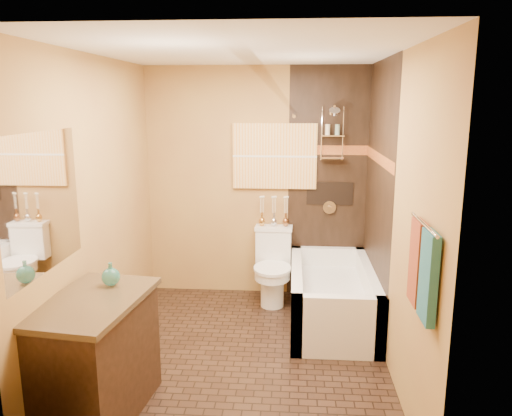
# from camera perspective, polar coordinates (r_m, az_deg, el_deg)

# --- Properties ---
(floor) EXTENTS (3.00, 3.00, 0.00)m
(floor) POSITION_cam_1_polar(r_m,az_deg,el_deg) (4.44, -1.47, -16.60)
(floor) COLOR black
(floor) RESTS_ON ground
(wall_left) EXTENTS (0.02, 3.00, 2.50)m
(wall_left) POSITION_cam_1_polar(r_m,az_deg,el_deg) (4.28, -17.76, -0.38)
(wall_left) COLOR #B08F44
(wall_left) RESTS_ON floor
(wall_right) EXTENTS (0.02, 3.00, 2.50)m
(wall_right) POSITION_cam_1_polar(r_m,az_deg,el_deg) (4.05, 15.58, -0.94)
(wall_right) COLOR #B08F44
(wall_right) RESTS_ON floor
(wall_back) EXTENTS (2.40, 0.02, 2.50)m
(wall_back) POSITION_cam_1_polar(r_m,az_deg,el_deg) (5.46, 0.03, 2.85)
(wall_back) COLOR #B08F44
(wall_back) RESTS_ON floor
(wall_front) EXTENTS (2.40, 0.02, 2.50)m
(wall_front) POSITION_cam_1_polar(r_m,az_deg,el_deg) (2.56, -5.00, -8.20)
(wall_front) COLOR #B08F44
(wall_front) RESTS_ON floor
(ceiling) EXTENTS (3.00, 3.00, 0.00)m
(ceiling) POSITION_cam_1_polar(r_m,az_deg,el_deg) (3.90, -1.68, 17.50)
(ceiling) COLOR silver
(ceiling) RESTS_ON wall_back
(alcove_tile_back) EXTENTS (0.85, 0.01, 2.50)m
(alcove_tile_back) POSITION_cam_1_polar(r_m,az_deg,el_deg) (5.44, 8.19, 2.70)
(alcove_tile_back) COLOR black
(alcove_tile_back) RESTS_ON wall_back
(alcove_tile_right) EXTENTS (0.01, 1.50, 2.50)m
(alcove_tile_right) POSITION_cam_1_polar(r_m,az_deg,el_deg) (4.77, 13.73, 1.12)
(alcove_tile_right) COLOR black
(alcove_tile_right) RESTS_ON wall_right
(mosaic_band_back) EXTENTS (0.85, 0.01, 0.10)m
(mosaic_band_back) POSITION_cam_1_polar(r_m,az_deg,el_deg) (5.39, 8.32, 6.57)
(mosaic_band_back) COLOR #92381A
(mosaic_band_back) RESTS_ON alcove_tile_back
(mosaic_band_right) EXTENTS (0.01, 1.50, 0.10)m
(mosaic_band_right) POSITION_cam_1_polar(r_m,az_deg,el_deg) (4.71, 13.83, 5.54)
(mosaic_band_right) COLOR #92381A
(mosaic_band_right) RESTS_ON alcove_tile_right
(alcove_niche) EXTENTS (0.50, 0.01, 0.25)m
(alcove_niche) POSITION_cam_1_polar(r_m,az_deg,el_deg) (5.46, 8.43, 1.65)
(alcove_niche) COLOR black
(alcove_niche) RESTS_ON alcove_tile_back
(shower_fixtures) EXTENTS (0.24, 0.33, 1.16)m
(shower_fixtures) POSITION_cam_1_polar(r_m,az_deg,el_deg) (5.28, 8.68, 6.95)
(shower_fixtures) COLOR silver
(shower_fixtures) RESTS_ON floor
(curtain_rod) EXTENTS (0.03, 1.55, 0.03)m
(curtain_rod) POSITION_cam_1_polar(r_m,az_deg,el_deg) (4.62, 4.37, 10.70)
(curtain_rod) COLOR silver
(curtain_rod) RESTS_ON wall_back
(towel_bar) EXTENTS (0.02, 0.55, 0.02)m
(towel_bar) POSITION_cam_1_polar(r_m,az_deg,el_deg) (3.00, 18.67, -1.78)
(towel_bar) COLOR silver
(towel_bar) RESTS_ON wall_right
(towel_teal) EXTENTS (0.05, 0.22, 0.52)m
(towel_teal) POSITION_cam_1_polar(r_m,az_deg,el_deg) (2.96, 19.11, -7.48)
(towel_teal) COLOR #1F5368
(towel_teal) RESTS_ON towel_bar
(towel_rust) EXTENTS (0.05, 0.22, 0.52)m
(towel_rust) POSITION_cam_1_polar(r_m,az_deg,el_deg) (3.19, 17.95, -5.92)
(towel_rust) COLOR maroon
(towel_rust) RESTS_ON towel_bar
(sunset_painting) EXTENTS (0.90, 0.04, 0.70)m
(sunset_painting) POSITION_cam_1_polar(r_m,az_deg,el_deg) (5.38, 2.15, 5.93)
(sunset_painting) COLOR gold
(sunset_painting) RESTS_ON wall_back
(vanity_mirror) EXTENTS (0.01, 1.00, 0.90)m
(vanity_mirror) POSITION_cam_1_polar(r_m,az_deg,el_deg) (3.45, -23.17, 0.52)
(vanity_mirror) COLOR white
(vanity_mirror) RESTS_ON wall_left
(bathtub) EXTENTS (0.80, 1.50, 0.55)m
(bathtub) POSITION_cam_1_polar(r_m,az_deg,el_deg) (5.02, 8.68, -10.40)
(bathtub) COLOR white
(bathtub) RESTS_ON floor
(toilet) EXTENTS (0.41, 0.60, 0.80)m
(toilet) POSITION_cam_1_polar(r_m,az_deg,el_deg) (5.37, 1.94, -6.64)
(toilet) COLOR white
(toilet) RESTS_ON floor
(vanity) EXTENTS (0.70, 1.03, 0.85)m
(vanity) POSITION_cam_1_polar(r_m,az_deg,el_deg) (3.70, -17.94, -15.98)
(vanity) COLOR black
(vanity) RESTS_ON floor
(teal_bottle) EXTENTS (0.16, 0.16, 0.21)m
(teal_bottle) POSITION_cam_1_polar(r_m,az_deg,el_deg) (3.70, -16.27, -7.28)
(teal_bottle) COLOR #2A7E70
(teal_bottle) RESTS_ON vanity
(bud_vases) EXTENTS (0.33, 0.07, 0.32)m
(bud_vases) POSITION_cam_1_polar(r_m,az_deg,el_deg) (5.39, 2.06, -0.28)
(bud_vases) COLOR #C68E3E
(bud_vases) RESTS_ON toilet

